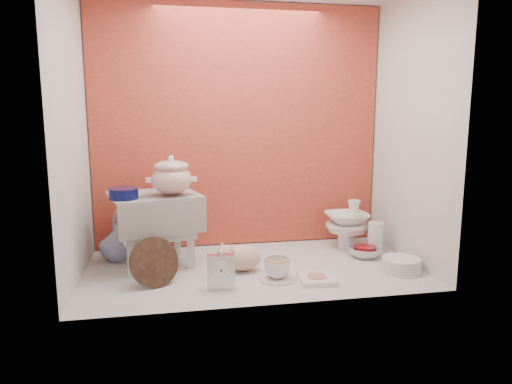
% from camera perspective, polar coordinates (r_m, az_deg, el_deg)
% --- Properties ---
extents(ground, '(1.80, 1.80, 0.00)m').
position_cam_1_polar(ground, '(2.61, -0.35, -9.22)').
color(ground, silver).
rests_on(ground, ground).
extents(niche_shell, '(1.86, 1.03, 1.53)m').
position_cam_1_polar(niche_shell, '(2.64, -1.09, 11.54)').
color(niche_shell, '#C84732').
rests_on(niche_shell, ground).
extents(step_stool, '(0.54, 0.50, 0.40)m').
position_cam_1_polar(step_stool, '(2.66, -12.10, -4.51)').
color(step_stool, silver).
rests_on(step_stool, ground).
extents(soup_tureen, '(0.34, 0.34, 0.22)m').
position_cam_1_polar(soup_tureen, '(2.54, -10.21, 1.99)').
color(soup_tureen, white).
rests_on(soup_tureen, step_stool).
extents(cobalt_bowl, '(0.19, 0.19, 0.06)m').
position_cam_1_polar(cobalt_bowl, '(2.51, -15.76, -0.19)').
color(cobalt_bowl, '#090E43').
rests_on(cobalt_bowl, step_stool).
extents(floral_platter, '(0.39, 0.17, 0.39)m').
position_cam_1_polar(floral_platter, '(2.87, -13.26, -3.63)').
color(floral_platter, silver).
rests_on(floral_platter, ground).
extents(blue_white_vase, '(0.23, 0.23, 0.22)m').
position_cam_1_polar(blue_white_vase, '(2.82, -16.38, -5.81)').
color(blue_white_vase, silver).
rests_on(blue_white_vase, ground).
extents(lacquer_tray, '(0.27, 0.20, 0.24)m').
position_cam_1_polar(lacquer_tray, '(2.38, -12.25, -8.30)').
color(lacquer_tray, black).
rests_on(lacquer_tray, ground).
extents(mantel_clock, '(0.14, 0.06, 0.19)m').
position_cam_1_polar(mantel_clock, '(2.29, -4.27, -9.42)').
color(mantel_clock, silver).
rests_on(mantel_clock, ground).
extents(plush_pig, '(0.28, 0.21, 0.15)m').
position_cam_1_polar(plush_pig, '(2.54, -1.65, -7.94)').
color(plush_pig, beige).
rests_on(plush_pig, ground).
extents(teacup_saucer, '(0.24, 0.24, 0.01)m').
position_cam_1_polar(teacup_saucer, '(2.44, 2.57, -10.45)').
color(teacup_saucer, white).
rests_on(teacup_saucer, ground).
extents(gold_rim_teacup, '(0.17, 0.17, 0.10)m').
position_cam_1_polar(gold_rim_teacup, '(2.42, 2.58, -9.15)').
color(gold_rim_teacup, white).
rests_on(gold_rim_teacup, teacup_saucer).
extents(lattice_dish, '(0.19, 0.19, 0.03)m').
position_cam_1_polar(lattice_dish, '(2.43, 7.42, -10.42)').
color(lattice_dish, white).
rests_on(lattice_dish, ground).
extents(dinner_plate_stack, '(0.28, 0.28, 0.07)m').
position_cam_1_polar(dinner_plate_stack, '(2.66, 17.18, -8.42)').
color(dinner_plate_stack, white).
rests_on(dinner_plate_stack, ground).
extents(crystal_bowl, '(0.24, 0.24, 0.06)m').
position_cam_1_polar(crystal_bowl, '(2.86, 13.06, -7.12)').
color(crystal_bowl, silver).
rests_on(crystal_bowl, ground).
extents(clear_glass_vase, '(0.12, 0.12, 0.19)m').
position_cam_1_polar(clear_glass_vase, '(2.94, 14.30, -5.41)').
color(clear_glass_vase, silver).
rests_on(clear_glass_vase, ground).
extents(porcelain_tower, '(0.35, 0.35, 0.30)m').
position_cam_1_polar(porcelain_tower, '(3.00, 10.94, -3.83)').
color(porcelain_tower, white).
rests_on(porcelain_tower, ground).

